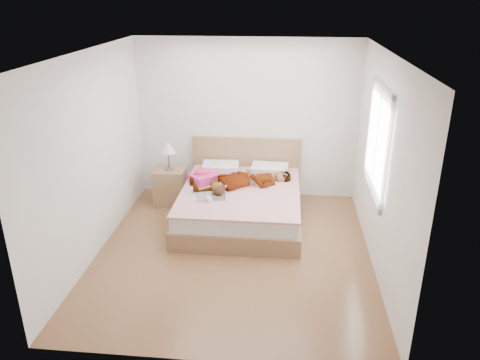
{
  "coord_description": "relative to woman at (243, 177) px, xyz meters",
  "views": [
    {
      "loc": [
        0.63,
        -5.4,
        3.25
      ],
      "look_at": [
        0.0,
        0.85,
        0.7
      ],
      "focal_mm": 35.0,
      "sensor_mm": 36.0,
      "label": 1
    }
  ],
  "objects": [
    {
      "name": "magazine",
      "position": [
        -0.41,
        -0.54,
        -0.1
      ],
      "size": [
        0.52,
        0.39,
        0.03
      ],
      "color": "white",
      "rests_on": "bed"
    },
    {
      "name": "nightstand",
      "position": [
        -1.21,
        0.29,
        -0.27
      ],
      "size": [
        0.49,
        0.44,
        1.05
      ],
      "color": "brown",
      "rests_on": "ground"
    },
    {
      "name": "room_shell",
      "position": [
        1.76,
        -0.86,
        0.88
      ],
      "size": [
        4.0,
        4.0,
        4.0
      ],
      "color": "white",
      "rests_on": "ground"
    },
    {
      "name": "woman",
      "position": [
        0.0,
        0.0,
        0.0
      ],
      "size": [
        1.7,
        1.12,
        0.22
      ],
      "primitive_type": "imported",
      "rotation": [
        0.0,
        0.0,
        -1.21
      ],
      "color": "white",
      "rests_on": "bed"
    },
    {
      "name": "coffee_mug",
      "position": [
        -0.4,
        -0.74,
        -0.07
      ],
      "size": [
        0.12,
        0.09,
        0.09
      ],
      "color": "silver",
      "rests_on": "bed"
    },
    {
      "name": "bed",
      "position": [
        -0.01,
        -0.13,
        -0.34
      ],
      "size": [
        1.8,
        2.08,
        1.0
      ],
      "color": "brown",
      "rests_on": "ground"
    },
    {
      "name": "ground",
      "position": [
        -0.01,
        -1.16,
        -0.62
      ],
      "size": [
        4.0,
        4.0,
        0.0
      ],
      "primitive_type": "plane",
      "color": "#55321A",
      "rests_on": "ground"
    },
    {
      "name": "phone",
      "position": [
        -0.5,
        0.4,
        0.08
      ],
      "size": [
        0.08,
        0.11,
        0.05
      ],
      "primitive_type": "cube",
      "rotation": [
        0.44,
        0.0,
        0.36
      ],
      "color": "silver",
      "rests_on": "bed"
    },
    {
      "name": "towel",
      "position": [
        -0.6,
        0.02,
        -0.02
      ],
      "size": [
        0.52,
        0.52,
        0.21
      ],
      "color": "#E53E86",
      "rests_on": "bed"
    },
    {
      "name": "plush_toy",
      "position": [
        -0.3,
        -0.45,
        -0.04
      ],
      "size": [
        0.22,
        0.27,
        0.14
      ],
      "color": "black",
      "rests_on": "bed"
    },
    {
      "name": "hair",
      "position": [
        -0.57,
        0.45,
        -0.07
      ],
      "size": [
        0.48,
        0.55,
        0.07
      ],
      "primitive_type": "ellipsoid",
      "rotation": [
        0.0,
        0.0,
        -0.16
      ],
      "color": "black",
      "rests_on": "bed"
    }
  ]
}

